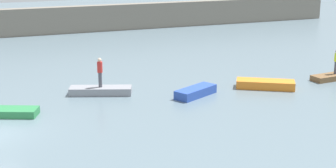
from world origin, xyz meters
name	(u,v)px	position (x,y,z in m)	size (l,w,h in m)	color
rowboat_green	(3,112)	(0.80, 2.61, 0.20)	(3.62, 1.15, 0.40)	#2D7F47
rowboat_grey	(101,91)	(6.60, 4.63, 0.23)	(3.74, 1.09, 0.46)	gray
rowboat_blue	(196,92)	(11.83, 2.19, 0.26)	(2.89, 1.02, 0.52)	#2B4CAD
rowboat_orange	(265,84)	(16.66, 2.15, 0.26)	(3.62, 1.20, 0.52)	orange
rowboat_brown	(335,76)	(22.29, 2.39, 0.18)	(3.56, 1.03, 0.37)	brown
person_red_shirt	(100,71)	(6.60, 4.63, 1.47)	(0.32, 0.32, 1.80)	#4C4C56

